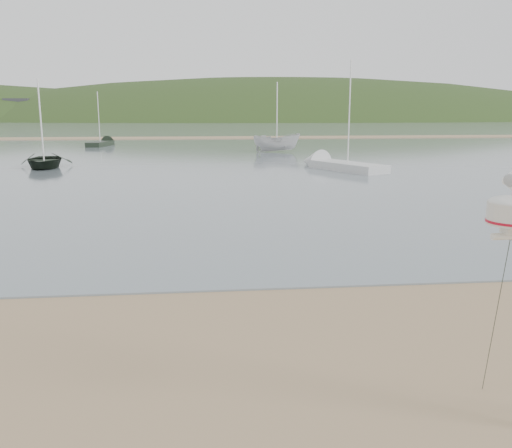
{
  "coord_description": "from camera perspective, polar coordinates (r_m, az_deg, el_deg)",
  "views": [
    {
      "loc": [
        0.98,
        -7.05,
        3.8
      ],
      "look_at": [
        1.83,
        1.0,
        2.1
      ],
      "focal_mm": 38.0,
      "sensor_mm": 36.0,
      "label": 1
    }
  ],
  "objects": [
    {
      "name": "boat_white",
      "position": [
        50.62,
        2.21,
        10.07
      ],
      "size": [
        1.75,
        1.71,
        4.4
      ],
      "primitive_type": "imported",
      "rotation": [
        0.0,
        0.0,
        1.6
      ],
      "color": "silver",
      "rests_on": "water"
    },
    {
      "name": "ground",
      "position": [
        8.06,
        -12.83,
        -16.55
      ],
      "size": [
        560.0,
        560.0,
        0.0
      ],
      "primitive_type": "plane",
      "color": "#907453",
      "rests_on": "ground"
    },
    {
      "name": "sailboat_dark_mid",
      "position": [
        62.88,
        -15.57,
        8.23
      ],
      "size": [
        2.68,
        6.46,
        6.27
      ],
      "color": "black",
      "rests_on": "ground"
    },
    {
      "name": "hill_ridge",
      "position": [
        243.82,
        -1.88,
        6.31
      ],
      "size": [
        620.0,
        180.0,
        80.0
      ],
      "color": "#213516",
      "rests_on": "ground"
    },
    {
      "name": "boat_dark",
      "position": [
        39.0,
        -21.63,
        8.98
      ],
      "size": [
        3.48,
        1.45,
        4.73
      ],
      "primitive_type": "imported",
      "rotation": [
        0.0,
        0.0,
        0.14
      ],
      "color": "black",
      "rests_on": "water"
    },
    {
      "name": "sailboat_white_near",
      "position": [
        36.95,
        7.47,
        6.32
      ],
      "size": [
        5.0,
        7.61,
        7.51
      ],
      "color": "silver",
      "rests_on": "ground"
    },
    {
      "name": "sandbar",
      "position": [
        77.14,
        -6.83,
        9.0
      ],
      "size": [
        560.0,
        7.0,
        0.07
      ],
      "primitive_type": "cube",
      "color": "#907453",
      "rests_on": "water"
    },
    {
      "name": "water",
      "position": [
        139.1,
        -6.53,
        10.22
      ],
      "size": [
        560.0,
        256.0,
        0.04
      ],
      "primitive_type": "cube",
      "color": "slate",
      "rests_on": "ground"
    },
    {
      "name": "far_cottages",
      "position": [
        203.06,
        -5.57,
        11.85
      ],
      "size": [
        294.4,
        6.3,
        8.0
      ],
      "color": "beige",
      "rests_on": "ground"
    }
  ]
}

